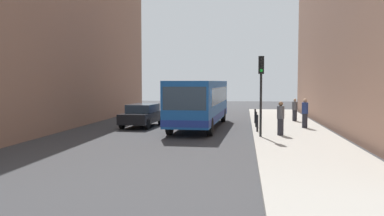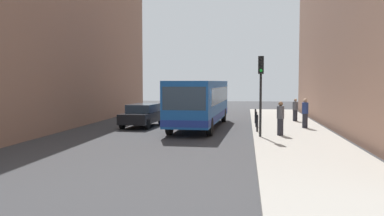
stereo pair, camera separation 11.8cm
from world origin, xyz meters
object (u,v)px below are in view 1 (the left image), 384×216
Objects in this scene: car_beside_bus at (142,115)px; traffic_light at (261,81)px; pedestrian_mid_sidewalk at (305,113)px; bollard_far at (255,116)px; pedestrian_near_signal at (281,118)px; bollard_near at (257,123)px; bollard_mid at (256,119)px; pedestrian_far_sidewalk at (295,110)px; bus at (200,101)px.

traffic_light is (7.46, -5.08, 2.22)m from car_beside_bus.
traffic_light is at bearing -34.86° from pedestrian_mid_sidewalk.
traffic_light is at bearing -89.17° from bollard_far.
bollard_near is at bearing -131.38° from pedestrian_near_signal.
traffic_light is 3.20m from bollard_near.
pedestrian_near_signal reaches higher than car_beside_bus.
bollard_mid is (0.00, 2.40, 0.00)m from bollard_near.
pedestrian_far_sidewalk is (2.73, 8.76, -2.06)m from traffic_light.
pedestrian_mid_sidewalk reaches higher than pedestrian_far_sidewalk.
car_beside_bus is 2.83× the size of pedestrian_far_sidewalk.
bollard_near is at bearing -90.00° from bollard_mid.
bus is 3.93m from car_beside_bus.
bollard_mid is at bearing -90.00° from bollard_far.
pedestrian_mid_sidewalk is at bearing -41.22° from bollard_far.
bollard_near is (-0.10, 2.13, -2.38)m from traffic_light.
traffic_light reaches higher than bollard_far.
bus is 4.14m from bollard_far.
bollard_far is at bearing -150.24° from bus.
pedestrian_far_sidewalk is at bearing 66.85° from bollard_near.
traffic_light is 2.57× the size of pedestrian_far_sidewalk.
pedestrian_mid_sidewalk is (2.92, 2.25, 0.42)m from bollard_near.
bus is 6.96× the size of pedestrian_far_sidewalk.
bollard_far is 6.36m from pedestrian_near_signal.
bus is 6.40m from traffic_light.
car_beside_bus is 4.76× the size of bollard_near.
traffic_light is at bearing 127.87° from bus.
pedestrian_near_signal is (1.16, -3.84, 0.42)m from bollard_mid.
bollard_mid is 0.53× the size of pedestrian_near_signal.
bollard_near is 2.40m from bollard_mid.
bollard_far is (-0.10, 6.94, -2.38)m from traffic_light.
bus is 3.75m from bollard_mid.
bollard_mid is (3.54, -0.57, -1.10)m from bus.
car_beside_bus is 10.84m from pedestrian_far_sidewalk.
bollard_mid is at bearing -95.13° from pedestrian_mid_sidewalk.
pedestrian_mid_sidewalk is (1.76, 3.68, 0.01)m from pedestrian_near_signal.
bollard_mid is at bearing 51.73° from pedestrian_far_sidewalk.
bollard_mid and bollard_far have the same top height.
bus is 6.54m from pedestrian_mid_sidewalk.
traffic_light is at bearing -87.32° from bollard_near.
bus reaches higher than bollard_near.
pedestrian_mid_sidewalk is at bearing -3.03° from bollard_mid.
bus is at bearing 25.42° from pedestrian_far_sidewalk.
bollard_near is 3.71m from pedestrian_mid_sidewalk.
traffic_light reaches higher than bus.
pedestrian_mid_sidewalk is 4.38m from pedestrian_far_sidewalk.
car_beside_bus is at bearing 15.44° from pedestrian_far_sidewalk.
car_beside_bus is at bearing -107.57° from pedestrian_near_signal.
pedestrian_near_signal is 8.23m from pedestrian_far_sidewalk.
pedestrian_mid_sidewalk is (2.92, -0.15, 0.42)m from bollard_mid.
car_beside_bus reaches higher than bollard_mid.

